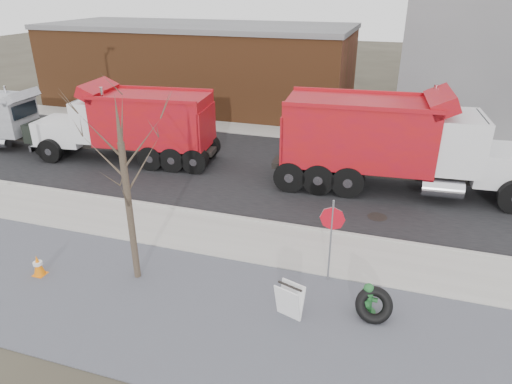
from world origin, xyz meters
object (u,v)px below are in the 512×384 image
(stop_sign, at_px, (332,227))
(dump_truck_grey, at_px, (3,118))
(fire_hydrant, at_px, (367,300))
(dump_truck_red_a, at_px, (394,140))
(truck_tire, at_px, (374,305))
(sandwich_board, at_px, (289,301))
(dump_truck_red_b, at_px, (131,123))

(stop_sign, height_order, dump_truck_grey, dump_truck_grey)
(fire_hydrant, xyz_separation_m, dump_truck_red_a, (0.11, 8.15, 1.64))
(fire_hydrant, height_order, truck_tire, fire_hydrant)
(dump_truck_grey, bearing_deg, truck_tire, -26.40)
(sandwich_board, height_order, dump_truck_red_b, dump_truck_red_b)
(fire_hydrant, height_order, sandwich_board, sandwich_board)
(fire_hydrant, bearing_deg, dump_truck_red_a, 93.08)
(dump_truck_grey, bearing_deg, dump_truck_red_a, -2.37)
(truck_tire, bearing_deg, dump_truck_grey, 157.43)
(dump_truck_red_a, bearing_deg, truck_tire, -94.05)
(truck_tire, bearing_deg, stop_sign, 136.41)
(sandwich_board, distance_m, dump_truck_grey, 18.86)
(truck_tire, height_order, dump_truck_red_a, dump_truck_red_a)
(stop_sign, relative_size, sandwich_board, 2.67)
(truck_tire, relative_size, sandwich_board, 1.12)
(stop_sign, height_order, dump_truck_red_a, dump_truck_red_a)
(truck_tire, xyz_separation_m, dump_truck_red_b, (-11.62, 8.06, 1.42))
(dump_truck_red_a, bearing_deg, sandwich_board, -106.68)
(fire_hydrant, relative_size, dump_truck_red_a, 0.09)
(stop_sign, bearing_deg, truck_tire, -21.93)
(sandwich_board, bearing_deg, dump_truck_grey, 171.67)
(dump_truck_red_a, relative_size, dump_truck_grey, 1.57)
(fire_hydrant, bearing_deg, dump_truck_grey, 161.51)
(dump_truck_grey, bearing_deg, sandwich_board, -30.40)
(dump_truck_red_a, bearing_deg, dump_truck_grey, 176.99)
(sandwich_board, xyz_separation_m, dump_truck_grey, (-16.84, 8.42, 0.99))
(stop_sign, bearing_deg, dump_truck_red_b, 168.21)
(truck_tire, height_order, stop_sign, stop_sign)
(truck_tire, relative_size, stop_sign, 0.42)
(sandwich_board, height_order, dump_truck_grey, dump_truck_grey)
(truck_tire, height_order, dump_truck_red_b, dump_truck_red_b)
(fire_hydrant, xyz_separation_m, sandwich_board, (-1.81, -0.75, 0.09))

